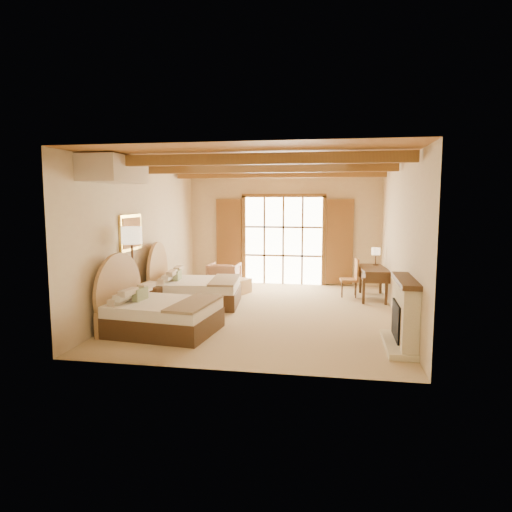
% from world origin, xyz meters
% --- Properties ---
extents(floor, '(7.00, 7.00, 0.00)m').
position_xyz_m(floor, '(0.00, 0.00, 0.00)').
color(floor, beige).
rests_on(floor, ground).
extents(wall_back, '(5.50, 0.00, 5.50)m').
position_xyz_m(wall_back, '(0.00, 3.50, 1.60)').
color(wall_back, beige).
rests_on(wall_back, ground).
extents(wall_left, '(0.00, 7.00, 7.00)m').
position_xyz_m(wall_left, '(-2.75, 0.00, 1.60)').
color(wall_left, beige).
rests_on(wall_left, ground).
extents(wall_right, '(0.00, 7.00, 7.00)m').
position_xyz_m(wall_right, '(2.75, 0.00, 1.60)').
color(wall_right, beige).
rests_on(wall_right, ground).
extents(ceiling, '(7.00, 7.00, 0.00)m').
position_xyz_m(ceiling, '(0.00, 0.00, 3.20)').
color(ceiling, '#B27832').
rests_on(ceiling, ground).
extents(ceiling_beams, '(5.39, 4.60, 0.18)m').
position_xyz_m(ceiling_beams, '(0.00, 0.00, 3.08)').
color(ceiling_beams, brown).
rests_on(ceiling_beams, ceiling).
extents(french_doors, '(3.95, 0.08, 2.60)m').
position_xyz_m(french_doors, '(0.00, 3.44, 1.25)').
color(french_doors, white).
rests_on(french_doors, ground).
extents(fireplace, '(0.46, 1.40, 1.16)m').
position_xyz_m(fireplace, '(2.60, -2.00, 0.51)').
color(fireplace, beige).
rests_on(fireplace, ground).
extents(painting, '(0.06, 0.95, 0.75)m').
position_xyz_m(painting, '(-2.70, -0.75, 1.75)').
color(painting, gold).
rests_on(painting, wall_left).
extents(canopy_valance, '(0.70, 1.40, 0.45)m').
position_xyz_m(canopy_valance, '(-2.40, -2.00, 2.95)').
color(canopy_valance, beige).
rests_on(canopy_valance, ceiling).
extents(bed_near, '(2.06, 1.64, 1.26)m').
position_xyz_m(bed_near, '(-1.77, -1.84, 0.38)').
color(bed_near, '#492D1C').
rests_on(bed_near, floor).
extents(bed_far, '(2.08, 1.65, 1.27)m').
position_xyz_m(bed_far, '(-1.81, 0.41, 0.38)').
color(bed_far, '#492D1C').
rests_on(bed_far, floor).
extents(nightstand, '(0.53, 0.53, 0.56)m').
position_xyz_m(nightstand, '(-2.44, -0.35, 0.28)').
color(nightstand, '#492D1C').
rests_on(nightstand, floor).
extents(floor_lamp, '(0.40, 0.40, 1.90)m').
position_xyz_m(floor_lamp, '(-2.50, -1.16, 1.61)').
color(floor_lamp, '#362317').
rests_on(floor_lamp, floor).
extents(armchair, '(0.81, 0.83, 0.75)m').
position_xyz_m(armchair, '(-1.46, 2.22, 0.37)').
color(armchair, '#AF7A5C').
rests_on(armchair, floor).
extents(ottoman, '(0.67, 0.67, 0.37)m').
position_xyz_m(ottoman, '(-1.00, 1.92, 0.19)').
color(ottoman, tan).
rests_on(ottoman, floor).
extents(desk, '(0.75, 1.49, 0.77)m').
position_xyz_m(desk, '(2.41, 1.81, 0.41)').
color(desk, '#492D1C').
rests_on(desk, floor).
extents(desk_chair, '(0.47, 0.47, 0.96)m').
position_xyz_m(desk_chair, '(1.86, 1.96, 0.30)').
color(desk_chair, '#AE5F35').
rests_on(desk_chair, floor).
extents(desk_lamp, '(0.22, 0.22, 0.44)m').
position_xyz_m(desk_lamp, '(2.50, 2.28, 1.11)').
color(desk_lamp, '#362317').
rests_on(desk_lamp, desk).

